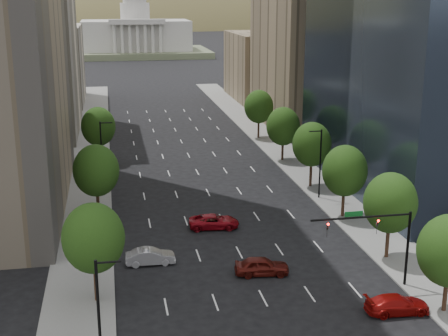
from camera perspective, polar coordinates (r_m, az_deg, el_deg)
sidewalk_left at (r=81.24m, az=-12.34°, el=-2.76°), size 6.00×200.00×0.15m
sidewalk_right at (r=85.75m, az=8.82°, el=-1.60°), size 6.00×200.00×0.15m
midrise_cream_left at (r=121.12m, az=-16.89°, el=11.33°), size 14.00×30.00×35.00m
filler_left at (r=154.58m, az=-15.39°, el=9.06°), size 14.00×26.00×18.00m
parking_tan_right at (r=123.36m, az=7.21°, el=10.76°), size 14.00×30.00×30.00m
filler_right at (r=155.67m, az=3.43°, el=9.25°), size 14.00×26.00×16.00m
tree_right_1 at (r=62.38m, az=14.91°, el=-3.09°), size 5.20×5.20×8.75m
tree_right_2 at (r=72.92m, az=10.95°, el=-0.25°), size 5.20×5.20×8.61m
tree_right_3 at (r=83.75m, az=8.01°, el=2.14°), size 5.20×5.20×8.89m
tree_right_4 at (r=96.89m, az=5.41°, el=3.80°), size 5.20×5.20×8.46m
tree_right_5 at (r=112.03m, az=3.19°, el=5.60°), size 5.20×5.20×8.75m
tree_left_0 at (r=52.93m, az=-11.82°, el=-6.28°), size 5.20×5.20×8.75m
tree_left_1 at (r=71.84m, az=-11.58°, el=-0.23°), size 5.20×5.20×8.97m
tree_left_2 at (r=97.19m, az=-11.39°, el=3.73°), size 5.20×5.20×8.68m
streetlight_rn at (r=79.24m, az=8.72°, el=0.56°), size 1.70×0.20×9.00m
streetlight_ls at (r=42.41m, az=-11.23°, el=-13.37°), size 1.70×0.20×9.00m
streetlight_ln at (r=84.68m, az=-11.05°, el=1.42°), size 1.70×0.20×9.00m
traffic_signal at (r=56.05m, az=14.23°, el=-5.81°), size 9.12×0.40×7.38m
capitol at (r=267.69m, az=-8.04°, el=11.91°), size 60.00×40.00×35.20m
foothills at (r=621.56m, az=-6.20°, el=9.72°), size 720.00×413.00×263.00m
car_red_near at (r=54.00m, az=15.51°, el=-11.88°), size 5.37×2.31×1.54m
car_maroon at (r=58.68m, az=3.47°, el=-8.91°), size 5.23×2.59×1.71m
car_silver at (r=61.16m, az=-6.73°, el=-8.01°), size 4.77×1.69×1.57m
car_red_far at (r=69.68m, az=-0.92°, el=-4.89°), size 5.78×3.05×1.55m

